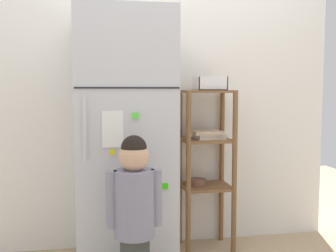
{
  "coord_description": "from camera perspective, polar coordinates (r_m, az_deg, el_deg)",
  "views": [
    {
      "loc": [
        -0.48,
        -2.62,
        1.17
      ],
      "look_at": [
        -0.01,
        0.02,
        0.93
      ],
      "focal_mm": 43.19,
      "sensor_mm": 36.0,
      "label": 1
    }
  ],
  "objects": [
    {
      "name": "pantry_shelf_unit",
      "position": [
        2.94,
        5.38,
        -3.95
      ],
      "size": [
        0.37,
        0.32,
        1.16
      ],
      "color": "brown",
      "rests_on": "ground"
    },
    {
      "name": "fruit_bin",
      "position": [
        2.91,
        5.93,
        5.81
      ],
      "size": [
        0.21,
        0.2,
        0.09
      ],
      "color": "white",
      "rests_on": "pantry_shelf_unit"
    },
    {
      "name": "kitchen_wall_back",
      "position": [
        3.03,
        -1.01,
        3.55
      ],
      "size": [
        2.63,
        0.03,
        2.17
      ],
      "primitive_type": "cube",
      "color": "silver",
      "rests_on": "ground"
    },
    {
      "name": "refrigerator",
      "position": [
        2.67,
        -6.16,
        -2.08
      ],
      "size": [
        0.61,
        0.67,
        1.67
      ],
      "color": "silver",
      "rests_on": "ground"
    },
    {
      "name": "child_standing",
      "position": [
        2.21,
        -4.79,
        -10.78
      ],
      "size": [
        0.3,
        0.22,
        0.93
      ],
      "color": "#3F443E",
      "rests_on": "ground"
    }
  ]
}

